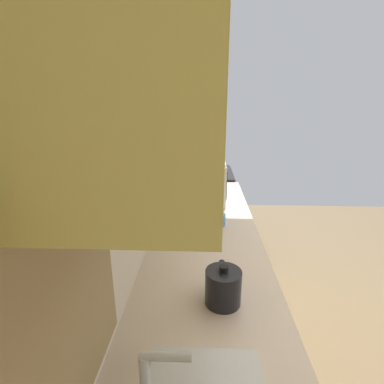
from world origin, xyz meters
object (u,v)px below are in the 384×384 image
(microwave, at_px, (203,179))
(kettle, at_px, (223,287))
(oven_range, at_px, (204,211))
(bowl, at_px, (216,219))

(microwave, relative_size, kettle, 2.62)
(oven_range, height_order, bowl, oven_range)
(microwave, bearing_deg, oven_range, -1.17)
(bowl, bearing_deg, kettle, 180.00)
(bowl, xyz_separation_m, kettle, (-0.75, 0.00, 0.03))
(microwave, distance_m, kettle, 1.29)
(oven_range, bearing_deg, kettle, -178.01)
(microwave, xyz_separation_m, kettle, (-1.28, -0.09, -0.08))
(microwave, height_order, bowl, microwave)
(microwave, relative_size, bowl, 4.03)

